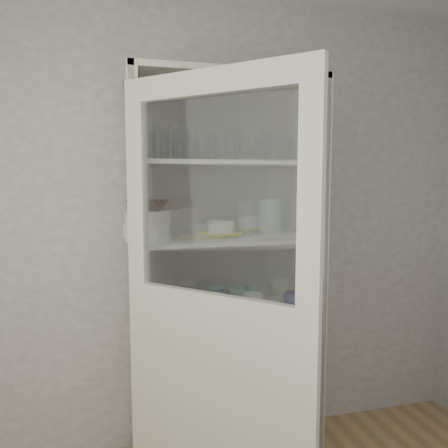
{
  "coord_description": "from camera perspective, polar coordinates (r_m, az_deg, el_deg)",
  "views": [
    {
      "loc": [
        -0.39,
        -0.98,
        1.57
      ],
      "look_at": [
        0.2,
        1.27,
        1.33
      ],
      "focal_mm": 35.0,
      "sensor_mm": 36.0,
      "label": 1
    }
  ],
  "objects": [
    {
      "name": "tumbler_2",
      "position": [
        2.12,
        -5.8,
        10.25
      ],
      "size": [
        0.07,
        0.07,
        0.14
      ],
      "primitive_type": "cylinder",
      "rotation": [
        0.0,
        0.0,
        0.07
      ],
      "color": "silver",
      "rests_on": "shelf_glass"
    },
    {
      "name": "goblet_2",
      "position": [
        2.43,
        1.53,
        9.98
      ],
      "size": [
        0.07,
        0.07,
        0.16
      ],
      "primitive_type": null,
      "color": "silver",
      "rests_on": "shelf_glass"
    },
    {
      "name": "tumbler_10",
      "position": [
        2.33,
        -1.81,
        9.98
      ],
      "size": [
        0.08,
        0.08,
        0.14
      ],
      "primitive_type": "cylinder",
      "rotation": [
        0.0,
        0.0,
        -0.13
      ],
      "color": "silver",
      "rests_on": "shelf_glass"
    },
    {
      "name": "terracotta_bowl",
      "position": [
        2.18,
        -9.93,
        2.45
      ],
      "size": [
        0.23,
        0.23,
        0.05
      ],
      "primitive_type": "imported",
      "rotation": [
        0.0,
        0.0,
        -0.14
      ],
      "color": "#412215",
      "rests_on": "cream_bowl"
    },
    {
      "name": "teal_jar",
      "position": [
        2.46,
        -1.02,
        -9.45
      ],
      "size": [
        0.09,
        0.09,
        0.11
      ],
      "color": "teal",
      "rests_on": "shelf_mugs"
    },
    {
      "name": "grey_bowl_stack",
      "position": [
        2.43,
        6.03,
        0.99
      ],
      "size": [
        0.13,
        0.13,
        0.2
      ],
      "primitive_type": "cylinder",
      "color": "#9FB4B5",
      "rests_on": "shelf_plates"
    },
    {
      "name": "tumbler_6",
      "position": [
        2.29,
        6.71,
        9.9
      ],
      "size": [
        0.07,
        0.07,
        0.14
      ],
      "primitive_type": "cylinder",
      "rotation": [
        0.0,
        0.0,
        -0.1
      ],
      "color": "silver",
      "rests_on": "shelf_glass"
    },
    {
      "name": "tumbler_9",
      "position": [
        2.28,
        -5.3,
        10.16
      ],
      "size": [
        0.1,
        0.1,
        0.15
      ],
      "primitive_type": "cylinder",
      "rotation": [
        0.0,
        0.0,
        0.38
      ],
      "color": "silver",
      "rests_on": "shelf_glass"
    },
    {
      "name": "plate_stack_front",
      "position": [
        2.19,
        -9.86,
        -1.14
      ],
      "size": [
        0.22,
        0.22,
        0.08
      ],
      "primitive_type": "cylinder",
      "color": "white",
      "rests_on": "shelf_plates"
    },
    {
      "name": "pantry_cabinet",
      "position": [
        2.47,
        -0.37,
        -8.81
      ],
      "size": [
        1.0,
        0.45,
        2.1
      ],
      "color": "beige",
      "rests_on": "floor"
    },
    {
      "name": "tumbler_0",
      "position": [
        2.11,
        -9.92,
        10.32
      ],
      "size": [
        0.1,
        0.1,
        0.15
      ],
      "primitive_type": "cylinder",
      "rotation": [
        0.0,
        0.0,
        0.42
      ],
      "color": "silver",
      "rests_on": "shelf_glass"
    },
    {
      "name": "plate_stack_back",
      "position": [
        2.39,
        -10.27,
        -0.73
      ],
      "size": [
        0.23,
        0.23,
        0.07
      ],
      "primitive_type": "cylinder",
      "color": "white",
      "rests_on": "shelf_plates"
    },
    {
      "name": "tumbler_3",
      "position": [
        2.17,
        -2.89,
        10.35
      ],
      "size": [
        0.09,
        0.09,
        0.15
      ],
      "primitive_type": "cylinder",
      "rotation": [
        0.0,
        0.0,
        -0.29
      ],
      "color": "silver",
      "rests_on": "shelf_glass"
    },
    {
      "name": "cupboard_door",
      "position": [
        1.89,
        -1.26,
        -15.76
      ],
      "size": [
        0.66,
        0.67,
        2.0
      ],
      "rotation": [
        0.0,
        0.0,
        -0.79
      ],
      "color": "beige",
      "rests_on": "floor"
    },
    {
      "name": "yellow_trivet",
      "position": [
        2.32,
        -0.33,
        -1.16
      ],
      "size": [
        0.21,
        0.21,
        0.01
      ],
      "primitive_type": "cube",
      "rotation": [
        0.0,
        0.0,
        0.43
      ],
      "color": "#FCF112",
      "rests_on": "glass_platter"
    },
    {
      "name": "glass_platter",
      "position": [
        2.32,
        -0.33,
        -1.49
      ],
      "size": [
        0.37,
        0.37,
        0.02
      ],
      "primitive_type": "cylinder",
      "rotation": [
        0.0,
        0.0,
        0.32
      ],
      "color": "silver",
      "rests_on": "shelf_plates"
    },
    {
      "name": "goblet_0",
      "position": [
        2.37,
        -9.81,
        10.09
      ],
      "size": [
        0.07,
        0.07,
        0.17
      ],
      "primitive_type": null,
      "color": "silver",
      "rests_on": "shelf_glass"
    },
    {
      "name": "tin_box",
      "position": [
        2.62,
        7.04,
        -18.35
      ],
      "size": [
        0.24,
        0.19,
        0.06
      ],
      "primitive_type": "cube",
      "rotation": [
        0.0,
        0.0,
        0.26
      ],
      "color": "gray",
      "rests_on": "shelf_bot"
    },
    {
      "name": "goblet_1",
      "position": [
        2.4,
        -5.54,
        10.05
      ],
      "size": [
        0.07,
        0.07,
        0.16
      ],
      "primitive_type": null,
      "color": "silver",
      "rests_on": "shelf_glass"
    },
    {
      "name": "white_canister",
      "position": [
        2.35,
        -9.73,
        -10.0
      ],
      "size": [
        0.13,
        0.13,
        0.13
      ],
      "primitive_type": "cylinder",
      "rotation": [
        0.0,
        0.0,
        -0.15
      ],
      "color": "white",
      "rests_on": "shelf_mugs"
    },
    {
      "name": "wall_back",
      "position": [
        2.52,
        -5.71,
        -0.21
      ],
      "size": [
        3.6,
        0.02,
        2.6
      ],
      "primitive_type": "cube",
      "color": "#9D9892",
      "rests_on": "ground"
    },
    {
      "name": "mug_white",
      "position": [
        2.35,
        3.77,
        -10.29
      ],
      "size": [
        0.11,
        0.11,
        0.1
      ],
      "primitive_type": "imported",
      "rotation": [
        0.0,
        0.0,
        0.02
      ],
      "color": "white",
      "rests_on": "shelf_mugs"
    },
    {
      "name": "goblet_3",
      "position": [
        2.57,
        8.36,
        9.85
      ],
      "size": [
        0.08,
        0.08,
        0.17
      ],
      "primitive_type": null,
      "color": "silver",
      "rests_on": "shelf_glass"
    },
    {
      "name": "cream_dish",
      "position": [
        2.53,
        -1.74,
        -19.23
      ],
      "size": [
        0.23,
        0.23,
        0.07
      ],
      "primitive_type": "imported",
      "rotation": [
        0.0,
        0.0,
        -0.08
      ],
      "color": "silver",
      "rests_on": "shelf_bot"
    },
    {
      "name": "mug_blue",
      "position": [
        2.46,
        9.08,
        -9.81
      ],
      "size": [
        0.11,
        0.11,
        0.09
      ],
      "primitive_type": "imported",
      "rotation": [
        0.0,
        0.0,
        0.0
      ],
      "color": "navy",
      "rests_on": "shelf_mugs"
    },
    {
      "name": "tumbler_4",
      "position": [
        2.21,
        1.15,
        10.31
      ],
      "size": [
        0.1,
        0.1,
        0.15
      ],
      "primitive_type": "cylinder",
      "rotation": [
        0.0,
        0.0,
        -0.34
      ],
      "color": "silver",
      "rests_on": "shelf_glass"
    },
    {
      "name": "tumbler_7",
      "position": [
        2.23,
        -10.18,
        9.81
      ],
      "size": [
        0.07,
        0.07,
        0.13
      ],
      "primitive_type": "cylinder",
      "rotation": [
        0.0,
        0.0,
        -0.14
      ],
      "color": "silver",
      "rests_on": "shelf_glass"
    },
    {
      "name": "tumbler_5",
      "position": [
        2.29,
        7.65,
        9.81
      ],
      "size": [
        0.08,
        0.08,
        0.13
      ],
      "primitive_type": "cylinder",
      "rotation": [
        0.0,
        0.0,
        0.36
      ],
      "color": "silver",
      "rests_on": "shelf_glass"
    },
    {
      "name": "cream_bowl",
      "position": [
        2.18,
        -9.9,
        0.87
      ],
      "size": [
        0.25,
        0.25,
        0.07
      ],
      "primitive_type": "cylinder",
      "rotation": [
        0.0,
        0.0,
        -0.1
      ],
      "color": "silver",
      "rests_on": "plate_stack_front"
    },
    {
      "name": "tumbler_1",
      "position": [
        2.12,
        -8.2,
        10.48
      ],
      "size": [
        0.1,
        0.1,
        0.16
      ],
      "primitive_type": "cylinder",
      "rotation": [
        0.0,
        0.0,
        -0.37
      ],
      "color": "silver",
      "rests_on": "shelf_glass"
    },
    {
      "name": "tumbler_8",
      "position": [
        2.27,
        -6.92,
        9.88
      ],
      "size": [
        0.09,
        0.09,
        0.13
      ],
      "primitive_type": "cylinder",
      "rotation": [
        0.0,
        0.0,
        -0.41
      ],
      "color": "silver",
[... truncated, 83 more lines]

